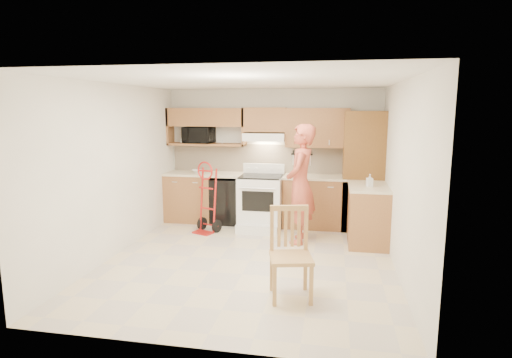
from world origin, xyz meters
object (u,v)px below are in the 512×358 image
(microwave, at_px, (199,135))
(range, at_px, (260,198))
(dining_chair, at_px, (291,254))
(person, at_px, (301,184))
(hand_truck, at_px, (206,201))

(microwave, distance_m, range, 1.72)
(microwave, relative_size, dining_chair, 0.54)
(person, xyz_separation_m, dining_chair, (0.06, -2.06, -0.43))
(microwave, xyz_separation_m, hand_truck, (0.38, -0.85, -1.08))
(microwave, height_order, person, person)
(range, xyz_separation_m, dining_chair, (0.83, -2.71, -0.05))
(person, bearing_deg, hand_truck, -92.67)
(microwave, xyz_separation_m, dining_chair, (2.10, -3.15, -1.13))
(person, height_order, dining_chair, person)
(dining_chair, bearing_deg, person, 78.68)
(microwave, height_order, range, microwave)
(person, relative_size, hand_truck, 1.69)
(microwave, relative_size, hand_truck, 0.49)
(range, distance_m, person, 1.08)
(microwave, relative_size, person, 0.29)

